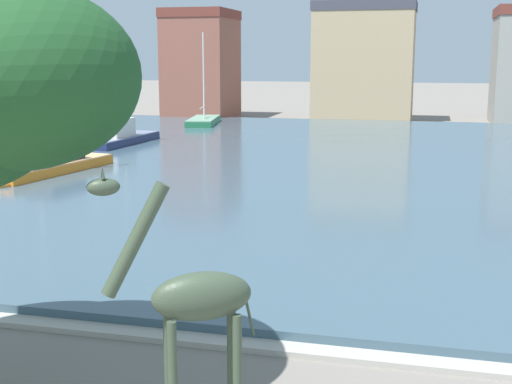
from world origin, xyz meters
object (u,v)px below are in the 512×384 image
Objects in this scene: giraffe_statue at (194,302)px; sailboat_navy at (125,138)px; sailboat_red at (94,121)px; sailboat_green at (205,122)px; sailboat_orange at (40,169)px.

giraffe_statue is 33.63m from sailboat_navy.
sailboat_red is (-22.04, 40.01, -1.48)m from giraffe_statue.
giraffe_statue is 0.55× the size of sailboat_green.
sailboat_navy reaches higher than giraffe_statue.
sailboat_green is at bearing 91.08° from sailboat_orange.
sailboat_green is (7.76, 3.42, -0.16)m from sailboat_red.
giraffe_statue is 0.48× the size of sailboat_orange.
giraffe_statue is at bearing -61.15° from sailboat_red.
sailboat_red reaches higher than sailboat_navy.
sailboat_orange reaches higher than giraffe_statue.
sailboat_green reaches higher than giraffe_statue.
sailboat_red reaches higher than giraffe_statue.
sailboat_orange is 1.16× the size of sailboat_green.
sailboat_navy is at bearing 116.43° from giraffe_statue.
sailboat_navy is 11.49m from sailboat_orange.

